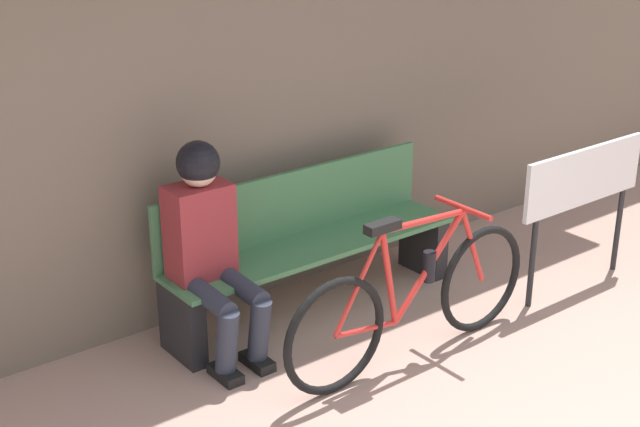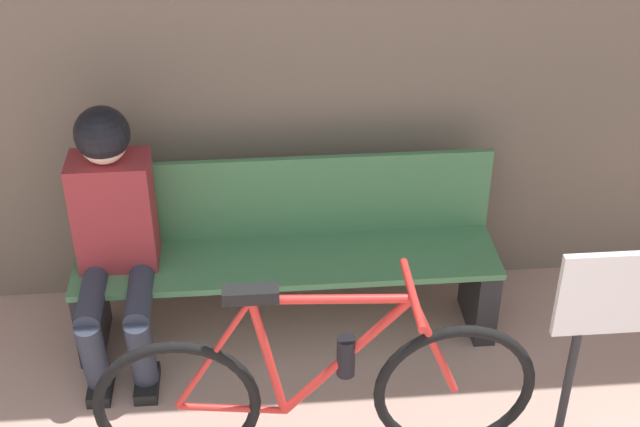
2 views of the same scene
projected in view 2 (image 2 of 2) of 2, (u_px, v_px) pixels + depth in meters
The scene contains 3 objects.
park_bench_near at pixel (287, 256), 4.06m from camera, with size 1.90×0.42×0.83m.
bicycle at pixel (318, 391), 3.40m from camera, with size 1.70×0.40×0.86m.
person_seated at pixel (112, 224), 3.76m from camera, with size 0.34×0.59×1.20m.
Camera 2 is at (0.11, -0.69, 2.76)m, focal length 50.00 mm.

